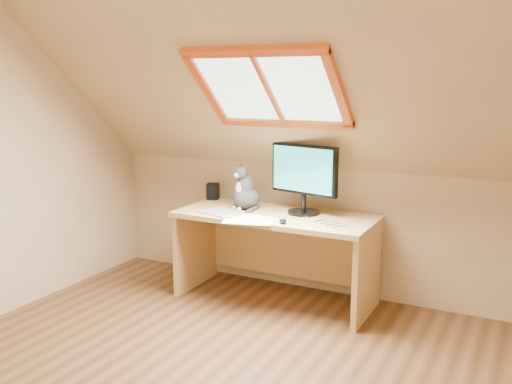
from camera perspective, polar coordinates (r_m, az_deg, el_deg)
The scene contains 9 objects.
room_shell at distance 2.86m, azimuth -8.65°, elevation 6.11°, with size 3.52×3.52×2.41m.
desk at distance 4.41m, azimuth 2.30°, elevation -4.74°, with size 1.50×0.66×0.69m.
monitor at distance 4.25m, azimuth 4.81°, elevation 1.78°, with size 0.56×0.24×0.53m.
cat at distance 4.44m, azimuth -1.03°, elevation -0.01°, with size 0.28×0.30×0.37m.
desk_speaker at distance 4.82m, azimuth -4.33°, elevation 0.08°, with size 0.09×0.09×0.14m, color black.
graphics_tablet at distance 4.31m, azimuth -3.41°, elevation -2.08°, with size 0.30×0.22×0.01m, color #B2B2B7.
mouse at distance 4.02m, azimuth 2.72°, elevation -2.94°, with size 0.05×0.09×0.03m, color black.
papers at distance 4.08m, azimuth 0.10°, elevation -2.86°, with size 0.35×0.30×0.01m.
cables at distance 4.05m, azimuth 6.07°, elevation -3.03°, with size 0.51×0.26×0.01m.
Camera 1 is at (1.66, -2.41, 1.67)m, focal length 40.00 mm.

